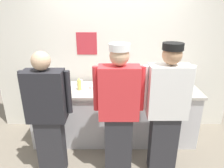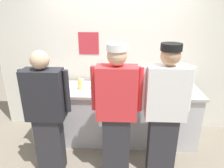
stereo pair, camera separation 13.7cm
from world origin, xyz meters
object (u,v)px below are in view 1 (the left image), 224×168
Objects in this scene: ramekin_red_sauce at (99,90)px; deli_cup at (81,82)px; chef_center at (119,110)px; ramekin_orange_sauce at (115,83)px; sheet_tray at (56,88)px; squeeze_bottle_primary at (105,82)px; squeeze_bottle_secondary at (80,84)px; chef_far_right at (167,109)px; chef_near_left at (48,114)px; plate_stack_front at (137,88)px; chefs_knife at (115,91)px; ramekin_green_sauce at (93,87)px; mixing_bowl_steel at (176,86)px.

deli_cup is (-0.32, 0.27, 0.02)m from ramekin_red_sauce.
ramekin_orange_sauce is (-0.05, 0.94, -0.00)m from chef_center.
squeeze_bottle_primary is (0.77, 0.11, 0.07)m from sheet_tray.
squeeze_bottle_secondary is at bearing -4.12° from sheet_tray.
sheet_tray is at bearing 143.60° from chef_center.
chef_far_right is at bearing -34.18° from ramekin_red_sauce.
chef_near_left reaches higher than sheet_tray.
ramekin_red_sauce is at bearing 115.16° from chef_center.
ramekin_orange_sauce is (0.94, 0.21, 0.01)m from sheet_tray.
squeeze_bottle_secondary reaches higher than plate_stack_front.
squeeze_bottle_secondary is at bearing 172.53° from chefs_knife.
chef_near_left is at bearing -178.66° from chef_far_right.
chef_center is 20.65× the size of ramekin_green_sauce.
chef_far_right reaches higher than chefs_knife.
ramekin_orange_sauce reaches higher than chefs_knife.
chef_far_right is at bearing -29.63° from squeeze_bottle_secondary.
mixing_bowl_steel is (0.30, 0.65, 0.04)m from chef_far_right.
chef_far_right is (1.48, 0.03, 0.06)m from chef_near_left.
ramekin_red_sauce is 1.18× the size of deli_cup.
chef_center is at bearing -177.75° from chef_far_right.
chef_center is 0.94m from ramekin_orange_sauce.
sheet_tray is 0.58m from ramekin_green_sauce.
deli_cup is (-1.21, 0.88, 0.02)m from chef_far_right.
ramekin_green_sauce is (-0.19, -0.09, -0.06)m from squeeze_bottle_primary.
sheet_tray is (-1.58, 0.70, -0.02)m from chef_far_right.
chef_far_right is 1.49m from deli_cup.
squeeze_bottle_primary is at bearing 128.23° from chefs_knife.
chef_near_left is 0.95m from deli_cup.
ramekin_red_sauce is (0.69, -0.10, 0.01)m from sheet_tray.
squeeze_bottle_primary is at bearing 166.78° from plate_stack_front.
deli_cup is at bearing 25.11° from sheet_tray.
sheet_tray is (-1.88, 0.05, -0.05)m from mixing_bowl_steel.
chef_far_right reaches higher than plate_stack_front.
deli_cup is (-0.57, -0.04, 0.02)m from ramekin_orange_sauce.
ramekin_green_sauce is 0.77× the size of ramekin_orange_sauce.
squeeze_bottle_primary is at bearing 20.60° from squeeze_bottle_secondary.
chef_center is 9.72× the size of squeeze_bottle_primary.
chef_near_left is 15.20× the size of ramekin_orange_sauce.
sheet_tray is at bearing 156.03° from chef_far_right.
chef_far_right reaches higher than sheet_tray.
plate_stack_front is 0.59m from ramekin_red_sauce.
squeeze_bottle_secondary is 0.20m from ramekin_green_sauce.
chef_far_right is 0.72m from mixing_bowl_steel.
ramekin_red_sauce is 0.25m from chefs_knife.
ramekin_green_sauce is 0.31× the size of chefs_knife.
ramekin_green_sauce is at bearing -36.57° from deli_cup.
ramekin_orange_sauce is at bearing 164.46° from mixing_bowl_steel.
ramekin_red_sauce is 0.42m from deli_cup.
mixing_bowl_steel is 2.03× the size of squeeze_bottle_primary.
mixing_bowl_steel reaches higher than ramekin_orange_sauce.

